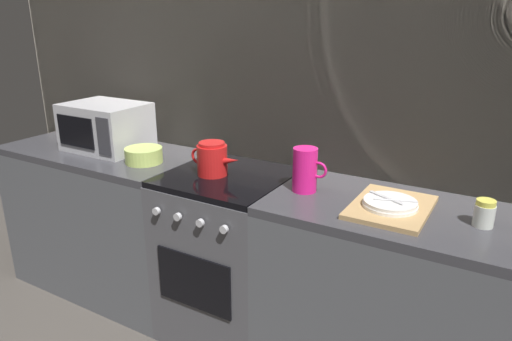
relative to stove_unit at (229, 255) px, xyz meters
name	(u,v)px	position (x,y,z in m)	size (l,w,h in m)	color
ground_plane	(231,326)	(0.00, 0.00, -0.45)	(8.00, 8.00, 0.00)	#47423D
back_wall	(260,104)	(0.00, 0.32, 0.75)	(3.60, 0.05, 2.40)	#A39989
counter_left	(108,219)	(-0.90, 0.00, 0.00)	(1.20, 0.60, 0.90)	#515459
stove_unit	(229,255)	(0.00, 0.00, 0.00)	(0.60, 0.63, 0.90)	#4C4C51
counter_right	(401,306)	(0.90, 0.00, 0.00)	(1.20, 0.60, 0.90)	#515459
microwave	(106,127)	(-0.86, 0.03, 0.59)	(0.46, 0.35, 0.27)	#B2B2B7
kettle	(212,159)	(-0.06, -0.03, 0.53)	(0.28, 0.15, 0.17)	red
mixing_bowl	(144,155)	(-0.50, -0.06, 0.49)	(0.20, 0.20, 0.08)	#B7D166
pitcher	(305,170)	(0.42, -0.01, 0.55)	(0.16, 0.11, 0.20)	#E5197A
dish_pile	(391,206)	(0.82, -0.03, 0.47)	(0.30, 0.40, 0.06)	tan
spice_jar	(484,213)	(1.16, 0.00, 0.50)	(0.08, 0.08, 0.10)	silver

